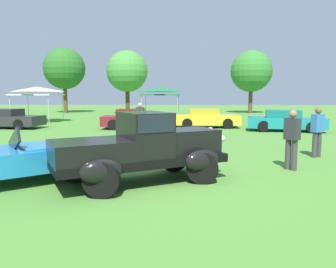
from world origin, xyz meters
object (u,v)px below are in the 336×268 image
spectator_by_row (292,138)px  canopy_tent_left_field (37,90)px  spectator_near_truck (317,130)px  show_car_charcoal (6,119)px  spectator_between_cars (140,118)px  show_car_teal (285,121)px  show_car_burgundy (133,119)px  feature_pickup_truck (142,147)px  canopy_tent_center_field (161,90)px  neighbor_convertible (9,159)px  show_car_yellow (206,118)px

spectator_by_row → canopy_tent_left_field: canopy_tent_left_field is taller
spectator_near_truck → canopy_tent_left_field: (-15.67, 13.77, 1.51)m
show_car_charcoal → spectator_by_row: bearing=-37.9°
spectator_between_cars → spectator_by_row: (5.29, -7.93, 0.00)m
show_car_teal → spectator_between_cars: 8.45m
show_car_burgundy → canopy_tent_left_field: (-8.09, 4.68, 1.82)m
spectator_near_truck → canopy_tent_left_field: canopy_tent_left_field is taller
feature_pickup_truck → canopy_tent_center_field: size_ratio=1.47×
canopy_tent_left_field → feature_pickup_truck: bearing=-59.5°
canopy_tent_center_field → feature_pickup_truck: bearing=-87.7°
spectator_near_truck → spectator_by_row: 2.45m
show_car_burgundy → spectator_by_row: size_ratio=2.39×
neighbor_convertible → canopy_tent_center_field: size_ratio=1.59×
show_car_teal → canopy_tent_center_field: size_ratio=1.55×
spectator_by_row → show_car_yellow: bearing=97.4°
show_car_burgundy → spectator_near_truck: (7.58, -9.09, 0.31)m
spectator_near_truck → spectator_between_cars: bearing=138.6°
canopy_tent_left_field → show_car_teal: bearing=-18.3°
show_car_yellow → canopy_tent_left_field: bearing=163.8°
show_car_burgundy → canopy_tent_center_field: bearing=74.4°
neighbor_convertible → spectator_between_cars: size_ratio=2.73×
show_car_charcoal → spectator_by_row: 17.96m
show_car_charcoal → spectator_near_truck: bearing=-30.1°
spectator_near_truck → spectator_between_cars: 9.02m
spectator_near_truck → show_car_teal: bearing=80.2°
show_car_teal → neighbor_convertible: bearing=-130.3°
spectator_by_row → canopy_tent_center_field: canopy_tent_center_field is taller
show_car_yellow → spectator_between_cars: bearing=-132.2°
spectator_by_row → canopy_tent_left_field: 21.24m
show_car_charcoal → show_car_yellow: 12.66m
show_car_charcoal → show_car_burgundy: size_ratio=1.15×
spectator_between_cars → spectator_by_row: size_ratio=1.00×
canopy_tent_left_field → show_car_charcoal: bearing=-89.7°
canopy_tent_left_field → spectator_between_cars: bearing=-41.2°
show_car_teal → canopy_tent_left_field: (-17.08, 5.63, 1.82)m
spectator_near_truck → spectator_by_row: same height
show_car_charcoal → show_car_yellow: same height
feature_pickup_truck → show_car_teal: 13.54m
neighbor_convertible → show_car_teal: size_ratio=1.02×
show_car_burgundy → canopy_tent_left_field: canopy_tent_left_field is taller
spectator_by_row → canopy_tent_center_field: bearing=106.5°
show_car_charcoal → spectator_between_cars: spectator_between_cars is taller
show_car_teal → canopy_tent_center_field: 9.80m
show_car_yellow → show_car_teal: (4.43, -1.96, 0.00)m
show_car_teal → spectator_by_row: 10.50m
spectator_between_cars → neighbor_convertible: bearing=-101.1°
neighbor_convertible → show_car_teal: bearing=49.7°
show_car_yellow → neighbor_convertible: bearing=-112.2°
feature_pickup_truck → spectator_between_cars: bearing=97.6°
spectator_between_cars → canopy_tent_left_field: bearing=138.8°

